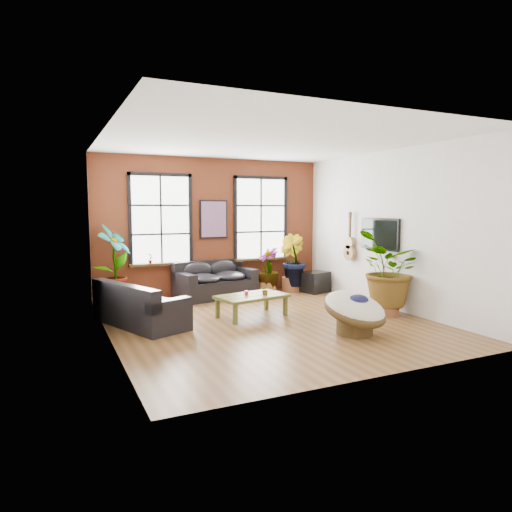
{
  "coord_description": "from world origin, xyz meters",
  "views": [
    {
      "loc": [
        -3.93,
        -7.87,
        2.23
      ],
      "look_at": [
        0.0,
        0.6,
        1.25
      ],
      "focal_mm": 32.0,
      "sensor_mm": 36.0,
      "label": 1
    }
  ],
  "objects": [
    {
      "name": "sofa_left",
      "position": [
        -2.38,
        0.81,
        0.38
      ],
      "size": [
        1.58,
        2.28,
        0.83
      ],
      "rotation": [
        0.0,
        0.0,
        1.94
      ],
      "color": "black",
      "rests_on": "ground"
    },
    {
      "name": "sofa_back",
      "position": [
        -0.12,
        2.84,
        0.41
      ],
      "size": [
        2.13,
        1.33,
        0.91
      ],
      "rotation": [
        0.0,
        0.0,
        0.19
      ],
      "color": "black",
      "rests_on": "ground"
    },
    {
      "name": "sill_plant_left",
      "position": [
        -1.65,
        3.13,
        1.04
      ],
      "size": [
        0.17,
        0.17,
        0.27
      ],
      "primitive_type": "imported",
      "rotation": [
        0.0,
        0.0,
        0.79
      ],
      "color": "#1C4813",
      "rests_on": "room"
    },
    {
      "name": "pot_back_left",
      "position": [
        -2.49,
        2.82,
        0.2
      ],
      "size": [
        0.59,
        0.59,
        0.4
      ],
      "rotation": [
        0.0,
        0.0,
        0.1
      ],
      "color": "brown",
      "rests_on": "ground"
    },
    {
      "name": "pot_mid",
      "position": [
        1.24,
        2.6,
        0.17
      ],
      "size": [
        0.56,
        0.56,
        0.34
      ],
      "rotation": [
        0.0,
        0.0,
        -0.24
      ],
      "color": "brown",
      "rests_on": "ground"
    },
    {
      "name": "coffee_table",
      "position": [
        -0.13,
        0.53,
        0.4
      ],
      "size": [
        1.55,
        1.08,
        0.55
      ],
      "rotation": [
        0.0,
        0.0,
        0.2
      ],
      "color": "#494B1B",
      "rests_on": "ground"
    },
    {
      "name": "table_plant",
      "position": [
        0.13,
        0.43,
        0.56
      ],
      "size": [
        0.21,
        0.18,
        0.22
      ],
      "primitive_type": "imported",
      "rotation": [
        0.0,
        0.0,
        -0.08
      ],
      "color": "#1C4813",
      "rests_on": "coffee_table"
    },
    {
      "name": "floor_plant_back_right",
      "position": [
        2.07,
        2.75,
        0.85
      ],
      "size": [
        0.77,
        0.88,
        1.39
      ],
      "primitive_type": "imported",
      "rotation": [
        0.0,
        0.0,
        1.79
      ],
      "color": "#1C4813",
      "rests_on": "ground"
    },
    {
      "name": "room",
      "position": [
        0.0,
        0.15,
        1.75
      ],
      "size": [
        6.04,
        6.54,
        3.54
      ],
      "color": "brown",
      "rests_on": "ground"
    },
    {
      "name": "floor_plant_right_wall",
      "position": [
        2.56,
        -0.51,
        0.96
      ],
      "size": [
        1.91,
        1.91,
        1.61
      ],
      "primitive_type": "imported",
      "rotation": [
        0.0,
        0.0,
        3.93
      ],
      "color": "#1C4813",
      "rests_on": "ground"
    },
    {
      "name": "floor_plant_mid",
      "position": [
        1.27,
        2.6,
        0.67
      ],
      "size": [
        0.72,
        0.72,
        1.06
      ],
      "primitive_type": "imported",
      "rotation": [
        0.0,
        0.0,
        4.95
      ],
      "color": "#1C4813",
      "rests_on": "ground"
    },
    {
      "name": "sill_plant_right",
      "position": [
        1.7,
        3.13,
        1.04
      ],
      "size": [
        0.19,
        0.19,
        0.27
      ],
      "primitive_type": "imported",
      "rotation": [
        0.0,
        0.0,
        3.49
      ],
      "color": "#1C4813",
      "rests_on": "room"
    },
    {
      "name": "media_box",
      "position": [
        2.55,
        2.36,
        0.28
      ],
      "size": [
        0.78,
        0.7,
        0.55
      ],
      "rotation": [
        0.0,
        0.0,
        0.26
      ],
      "color": "black",
      "rests_on": "ground"
    },
    {
      "name": "pot_right_wall",
      "position": [
        2.53,
        -0.48,
        0.19
      ],
      "size": [
        0.6,
        0.6,
        0.38
      ],
      "rotation": [
        0.0,
        0.0,
        0.19
      ],
      "color": "brown",
      "rests_on": "ground"
    },
    {
      "name": "tv_wall_unit",
      "position": [
        2.93,
        0.6,
        1.54
      ],
      "size": [
        0.13,
        1.86,
        1.2
      ],
      "color": "black",
      "rests_on": "room"
    },
    {
      "name": "poster",
      "position": [
        0.0,
        3.18,
        1.95
      ],
      "size": [
        0.74,
        0.06,
        0.98
      ],
      "color": "black",
      "rests_on": "room"
    },
    {
      "name": "floor_plant_back_left",
      "position": [
        -2.52,
        2.85,
        1.01
      ],
      "size": [
        1.06,
        1.09,
        1.73
      ],
      "primitive_type": "imported",
      "rotation": [
        0.0,
        0.0,
        0.86
      ],
      "color": "#1C4813",
      "rests_on": "ground"
    },
    {
      "name": "pot_back_right",
      "position": [
        2.07,
        2.77,
        0.19
      ],
      "size": [
        0.66,
        0.66,
        0.38
      ],
      "rotation": [
        0.0,
        0.0,
        -0.3
      ],
      "color": "brown",
      "rests_on": "ground"
    },
    {
      "name": "papasan_chair",
      "position": [
        0.99,
        -1.43,
        0.43
      ],
      "size": [
        1.39,
        1.39,
        0.84
      ],
      "rotation": [
        0.0,
        0.0,
        0.29
      ],
      "color": "#473519",
      "rests_on": "ground"
    }
  ]
}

